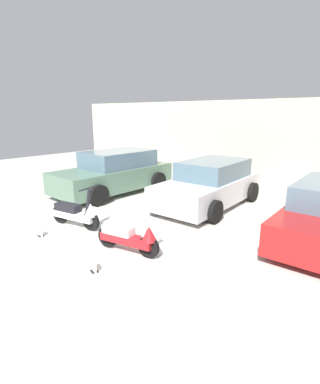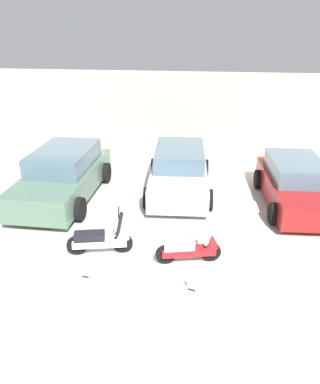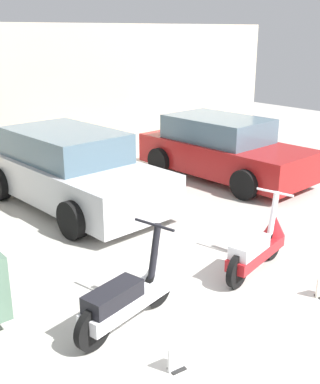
{
  "view_description": "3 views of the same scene",
  "coord_description": "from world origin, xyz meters",
  "px_view_note": "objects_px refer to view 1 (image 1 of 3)",
  "views": [
    {
      "loc": [
        5.56,
        -3.1,
        2.83
      ],
      "look_at": [
        0.59,
        2.45,
        0.85
      ],
      "focal_mm": 28.0,
      "sensor_mm": 36.0,
      "label": 1
    },
    {
      "loc": [
        1.49,
        -6.41,
        5.0
      ],
      "look_at": [
        0.37,
        2.3,
        0.99
      ],
      "focal_mm": 35.0,
      "sensor_mm": 36.0,
      "label": 2
    },
    {
      "loc": [
        -3.55,
        -2.98,
        3.14
      ],
      "look_at": [
        0.86,
        2.33,
        0.81
      ],
      "focal_mm": 45.0,
      "sensor_mm": 36.0,
      "label": 3
    }
  ],
  "objects_px": {
    "placard_near_left_scooter": "(40,232)",
    "placard_near_right_scooter": "(94,266)",
    "car_rear_center": "(210,184)",
    "scooter_front_right": "(130,236)",
    "car_rear_left": "(115,173)",
    "scooter_front_left": "(77,213)"
  },
  "relations": [
    {
      "from": "car_rear_left",
      "to": "car_rear_center",
      "type": "bearing_deg",
      "value": 105.65
    },
    {
      "from": "placard_near_right_scooter",
      "to": "car_rear_left",
      "type": "bearing_deg",
      "value": 136.21
    },
    {
      "from": "scooter_front_left",
      "to": "car_rear_center",
      "type": "bearing_deg",
      "value": 56.71
    },
    {
      "from": "scooter_front_right",
      "to": "car_rear_left",
      "type": "relative_size",
      "value": 0.33
    },
    {
      "from": "scooter_front_right",
      "to": "car_rear_left",
      "type": "height_order",
      "value": "car_rear_left"
    },
    {
      "from": "scooter_front_right",
      "to": "placard_near_left_scooter",
      "type": "distance_m",
      "value": 2.38
    },
    {
      "from": "scooter_front_left",
      "to": "placard_near_right_scooter",
      "type": "relative_size",
      "value": 5.86
    },
    {
      "from": "car_rear_center",
      "to": "placard_near_right_scooter",
      "type": "distance_m",
      "value": 4.99
    },
    {
      "from": "scooter_front_left",
      "to": "scooter_front_right",
      "type": "bearing_deg",
      "value": -14.91
    },
    {
      "from": "scooter_front_left",
      "to": "scooter_front_right",
      "type": "xyz_separation_m",
      "value": [
        2.08,
        -0.09,
        -0.01
      ]
    },
    {
      "from": "scooter_front_left",
      "to": "car_rear_center",
      "type": "relative_size",
      "value": 0.36
    },
    {
      "from": "scooter_front_left",
      "to": "scooter_front_right",
      "type": "distance_m",
      "value": 2.08
    },
    {
      "from": "placard_near_right_scooter",
      "to": "scooter_front_right",
      "type": "bearing_deg",
      "value": 94.36
    },
    {
      "from": "car_rear_center",
      "to": "scooter_front_right",
      "type": "bearing_deg",
      "value": 5.27
    },
    {
      "from": "scooter_front_left",
      "to": "placard_near_right_scooter",
      "type": "height_order",
      "value": "scooter_front_left"
    },
    {
      "from": "placard_near_left_scooter",
      "to": "placard_near_right_scooter",
      "type": "bearing_deg",
      "value": -3.53
    },
    {
      "from": "scooter_front_right",
      "to": "car_rear_left",
      "type": "distance_m",
      "value": 5.08
    },
    {
      "from": "scooter_front_right",
      "to": "car_rear_center",
      "type": "xyz_separation_m",
      "value": [
        -0.6,
        3.95,
        0.3
      ]
    },
    {
      "from": "car_rear_center",
      "to": "placard_near_right_scooter",
      "type": "relative_size",
      "value": 16.17
    },
    {
      "from": "placard_near_left_scooter",
      "to": "car_rear_left",
      "type": "bearing_deg",
      "value": 115.87
    },
    {
      "from": "car_rear_left",
      "to": "placard_near_right_scooter",
      "type": "distance_m",
      "value": 5.79
    },
    {
      "from": "car_rear_center",
      "to": "car_rear_left",
      "type": "bearing_deg",
      "value": -78.39
    }
  ]
}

